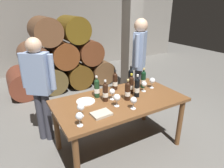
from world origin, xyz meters
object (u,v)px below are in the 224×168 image
Objects in this scene: wine_bottle_6 at (143,79)px; taster_seated_left at (39,83)px; wine_bottle_5 at (131,78)px; wine_bottle_7 at (115,81)px; wine_glass_6 at (79,116)px; wine_glass_5 at (152,81)px; wine_glass_1 at (134,100)px; tasting_notebook at (101,114)px; dining_table at (119,106)px; wine_glass_3 at (81,108)px; wine_bottle_0 at (137,87)px; wine_bottle_1 at (97,88)px; wine_bottle_3 at (131,85)px; wine_glass_0 at (117,98)px; wine_glass_2 at (144,84)px; wine_bottle_4 at (105,92)px; sommelier_presenting at (139,58)px; wine_glass_4 at (112,92)px; wine_bottle_2 at (128,91)px; serving_plate at (86,101)px.

taster_seated_left is at bearing 158.34° from wine_bottle_6.
wine_bottle_5 is 0.27m from wine_bottle_7.
wine_glass_5 is at bearing 17.02° from wine_glass_6.
wine_glass_1 is 0.70× the size of tasting_notebook.
wine_glass_5 is at bearing -23.93° from wine_bottle_7.
wine_bottle_7 is 1.35× the size of tasting_notebook.
wine_glass_5 is 1.07m from tasting_notebook.
dining_table is 0.64m from wine_glass_3.
wine_glass_1 is 0.97× the size of wine_glass_5.
wine_bottle_0 is at bearing -69.56° from wine_bottle_7.
wine_glass_3 is (-0.37, -0.36, -0.02)m from wine_bottle_1.
wine_bottle_3 reaches higher than wine_glass_0.
wine_bottle_1 is 2.02× the size of wine_glass_2.
wine_bottle_5 reaches higher than wine_bottle_4.
wine_glass_3 is 1.02× the size of wine_glass_6.
wine_glass_4 is at bearing -144.07° from sommelier_presenting.
wine_bottle_6 is at bearing 37.34° from wine_bottle_0.
wine_bottle_2 reaches higher than wine_glass_6.
wine_bottle_4 is 1.32× the size of tasting_notebook.
wine_bottle_6 is 1.89× the size of wine_glass_0.
dining_table is 0.38m from wine_bottle_1.
dining_table is at bearing -110.67° from wine_bottle_7.
wine_bottle_2 is at bearing -41.64° from wine_bottle_1.
wine_bottle_5 reaches higher than wine_glass_0.
wine_bottle_0 is 0.54m from wine_bottle_1.
wine_glass_0 is (0.05, -0.20, -0.01)m from wine_bottle_4.
wine_bottle_2 is (0.31, -0.27, -0.01)m from wine_bottle_1.
dining_table is 5.93× the size of wine_bottle_2.
wine_bottle_1 is (-0.47, 0.25, -0.00)m from wine_bottle_0.
sommelier_presenting is (0.49, 0.43, 0.15)m from wine_bottle_5.
dining_table is 0.55m from wine_bottle_5.
wine_glass_1 is (0.19, -0.35, -0.02)m from wine_bottle_4.
wine_bottle_1 is at bearing 16.96° from serving_plate.
wine_bottle_7 reaches higher than tasting_notebook.
wine_bottle_4 is at bearing 176.22° from wine_glass_4.
wine_bottle_6 is 0.70m from sommelier_presenting.
wine_glass_0 is at bearing -103.48° from wine_glass_4.
wine_bottle_3 is 0.45m from wine_glass_0.
sommelier_presenting is at bearing 58.08° from wine_glass_2.
wine_bottle_6 is at bearing 27.47° from wine_bottle_2.
taster_seated_left is (-0.98, 0.40, 0.03)m from wine_bottle_7.
dining_table is 10.58× the size of wine_glass_0.
wine_glass_2 is 1.06m from wine_glass_3.
wine_glass_4 is at bearing -127.46° from wine_bottle_7.
wine_bottle_6 is 1.29m from wine_glass_6.
wine_glass_6 is at bearing -161.70° from wine_bottle_2.
sommelier_presenting reaches higher than wine_bottle_0.
wine_bottle_4 is at bearing -146.89° from sommelier_presenting.
sommelier_presenting reaches higher than dining_table.
wine_glass_5 is 1.03× the size of wine_glass_6.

